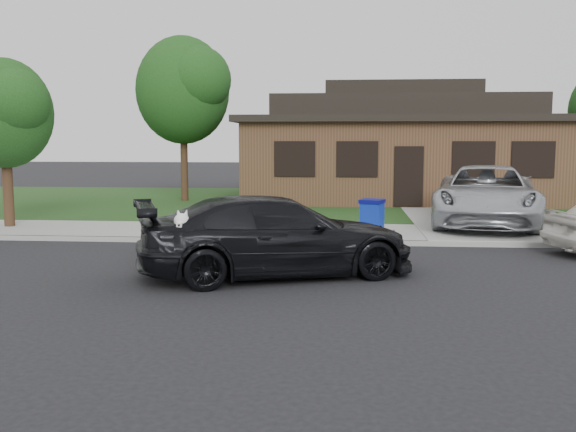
{
  "coord_description": "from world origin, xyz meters",
  "views": [
    {
      "loc": [
        1.76,
        -11.71,
        2.49
      ],
      "look_at": [
        0.73,
        -0.01,
        1.1
      ],
      "focal_mm": 40.0,
      "sensor_mm": 36.0,
      "label": 1
    }
  ],
  "objects": [
    {
      "name": "recycling_bin",
      "position": [
        2.45,
        4.26,
        0.58
      ],
      "size": [
        0.69,
        0.69,
        0.91
      ],
      "rotation": [
        0.0,
        0.0,
        -0.32
      ],
      "color": "#0E289A",
      "rests_on": "sidewalk"
    },
    {
      "name": "curb",
      "position": [
        0.0,
        3.5,
        0.06
      ],
      "size": [
        60.0,
        0.12,
        0.12
      ],
      "primitive_type": "cube",
      "color": "gray",
      "rests_on": "ground"
    },
    {
      "name": "sedan",
      "position": [
        0.52,
        -0.12,
        0.74
      ],
      "size": [
        5.49,
        3.7,
        1.48
      ],
      "rotation": [
        0.0,
        0.0,
        1.92
      ],
      "color": "black",
      "rests_on": "ground"
    },
    {
      "name": "minivan",
      "position": [
        5.72,
        6.55,
        0.96
      ],
      "size": [
        3.86,
        6.35,
        1.65
      ],
      "primitive_type": "imported",
      "rotation": [
        0.0,
        0.0,
        -0.2
      ],
      "color": "#B1B4B9",
      "rests_on": "driveway"
    },
    {
      "name": "ground",
      "position": [
        0.0,
        0.0,
        0.0
      ],
      "size": [
        120.0,
        120.0,
        0.0
      ],
      "primitive_type": "plane",
      "color": "black",
      "rests_on": "ground"
    },
    {
      "name": "driveway",
      "position": [
        6.0,
        10.0,
        0.07
      ],
      "size": [
        4.5,
        13.0,
        0.14
      ],
      "primitive_type": "cube",
      "color": "gray",
      "rests_on": "ground"
    },
    {
      "name": "lawn",
      "position": [
        0.0,
        13.0,
        0.07
      ],
      "size": [
        60.0,
        13.0,
        0.13
      ],
      "primitive_type": "cube",
      "color": "#193814",
      "rests_on": "ground"
    },
    {
      "name": "sidewalk",
      "position": [
        0.0,
        5.0,
        0.06
      ],
      "size": [
        60.0,
        3.0,
        0.12
      ],
      "primitive_type": "cube",
      "color": "gray",
      "rests_on": "ground"
    },
    {
      "name": "tree_2",
      "position": [
        -7.38,
        5.11,
        3.27
      ],
      "size": [
        2.73,
        2.6,
        4.59
      ],
      "color": "#332114",
      "rests_on": "ground"
    },
    {
      "name": "house",
      "position": [
        4.0,
        15.0,
        2.13
      ],
      "size": [
        12.6,
        8.6,
        4.65
      ],
      "color": "#422B1C",
      "rests_on": "ground"
    },
    {
      "name": "tree_0",
      "position": [
        -4.34,
        12.88,
        4.48
      ],
      "size": [
        3.78,
        3.6,
        6.34
      ],
      "color": "#332114",
      "rests_on": "ground"
    }
  ]
}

